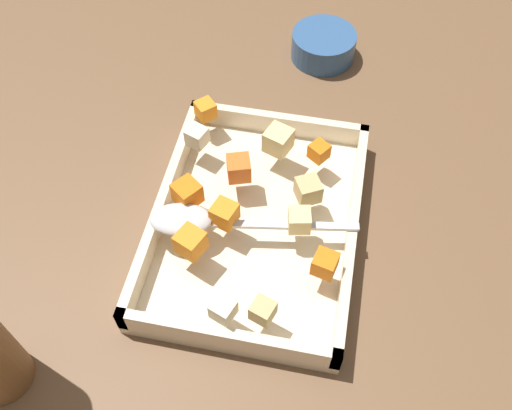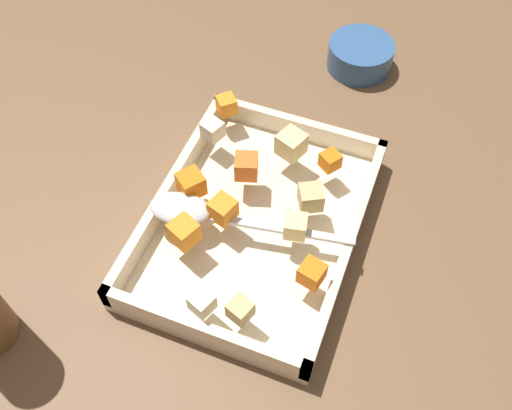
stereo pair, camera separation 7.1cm
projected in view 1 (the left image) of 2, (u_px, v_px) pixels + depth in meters
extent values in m
plane|color=brown|center=(253.00, 218.00, 0.77)|extent=(4.00, 4.00, 0.00)
cube|color=beige|center=(256.00, 227.00, 0.75)|extent=(0.34, 0.26, 0.01)
cube|color=beige|center=(164.00, 202.00, 0.74)|extent=(0.34, 0.01, 0.03)
cube|color=beige|center=(351.00, 233.00, 0.71)|extent=(0.34, 0.01, 0.03)
cube|color=beige|center=(278.00, 123.00, 0.82)|extent=(0.01, 0.26, 0.03)
cube|color=beige|center=(227.00, 338.00, 0.63)|extent=(0.01, 0.26, 0.03)
cube|color=orange|center=(224.00, 214.00, 0.69)|extent=(0.04, 0.04, 0.03)
cube|color=orange|center=(191.00, 242.00, 0.67)|extent=(0.04, 0.04, 0.03)
cube|color=orange|center=(187.00, 193.00, 0.71)|extent=(0.04, 0.04, 0.03)
cube|color=orange|center=(319.00, 151.00, 0.76)|extent=(0.03, 0.03, 0.02)
cube|color=orange|center=(206.00, 110.00, 0.80)|extent=(0.03, 0.03, 0.02)
cube|color=orange|center=(239.00, 168.00, 0.73)|extent=(0.04, 0.04, 0.03)
cube|color=orange|center=(325.00, 264.00, 0.65)|extent=(0.03, 0.03, 0.03)
cube|color=#E0CC89|center=(278.00, 140.00, 0.76)|extent=(0.04, 0.04, 0.03)
cube|color=tan|center=(308.00, 190.00, 0.71)|extent=(0.04, 0.04, 0.03)
cube|color=tan|center=(263.00, 311.00, 0.62)|extent=(0.03, 0.03, 0.02)
cube|color=beige|center=(222.00, 309.00, 0.62)|extent=(0.03, 0.03, 0.02)
cube|color=#E0CC89|center=(299.00, 220.00, 0.69)|extent=(0.03, 0.03, 0.03)
cube|color=beige|center=(197.00, 136.00, 0.77)|extent=(0.03, 0.03, 0.03)
ellipsoid|color=silver|center=(181.00, 219.00, 0.69)|extent=(0.06, 0.08, 0.02)
cube|color=silver|center=(286.00, 225.00, 0.70)|extent=(0.04, 0.18, 0.01)
cylinder|color=#33598C|center=(323.00, 45.00, 0.94)|extent=(0.10, 0.10, 0.04)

